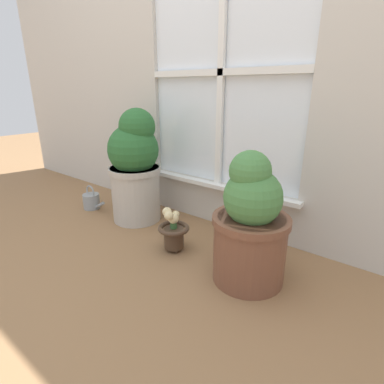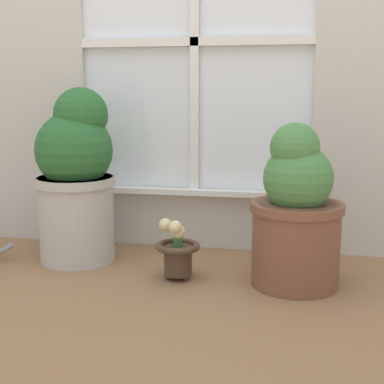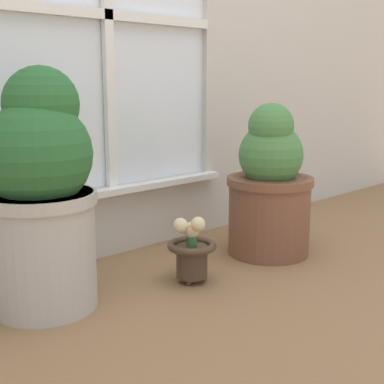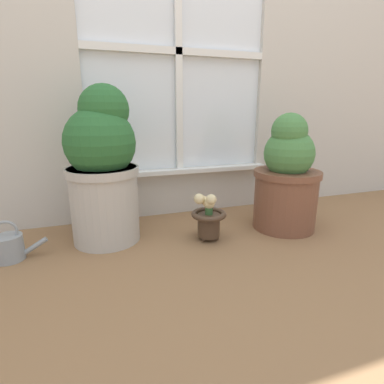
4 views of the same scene
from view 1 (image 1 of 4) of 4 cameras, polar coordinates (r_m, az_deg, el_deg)
name	(u,v)px [view 1 (image 1 of 4)]	position (r m, az deg, el deg)	size (l,w,h in m)	color
ground_plane	(143,266)	(1.50, -9.29, -13.73)	(10.00, 10.00, 0.00)	olive
potted_plant_left	(135,167)	(1.88, -10.81, 4.74)	(0.32, 0.32, 0.70)	#B7B2A8
potted_plant_right	(250,226)	(1.29, 11.06, -6.34)	(0.33, 0.33, 0.58)	brown
flower_vase	(173,230)	(1.56, -3.58, -7.32)	(0.16, 0.16, 0.23)	#473323
watering_can	(92,201)	(2.22, -18.58, -1.58)	(0.20, 0.11, 0.17)	gray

